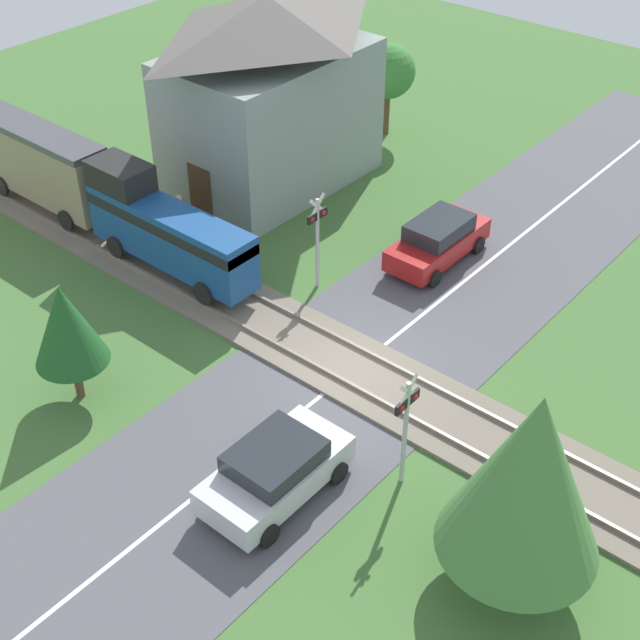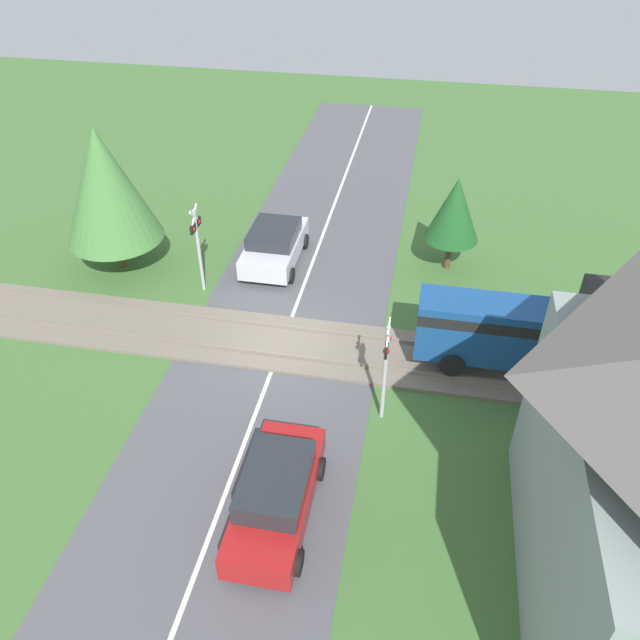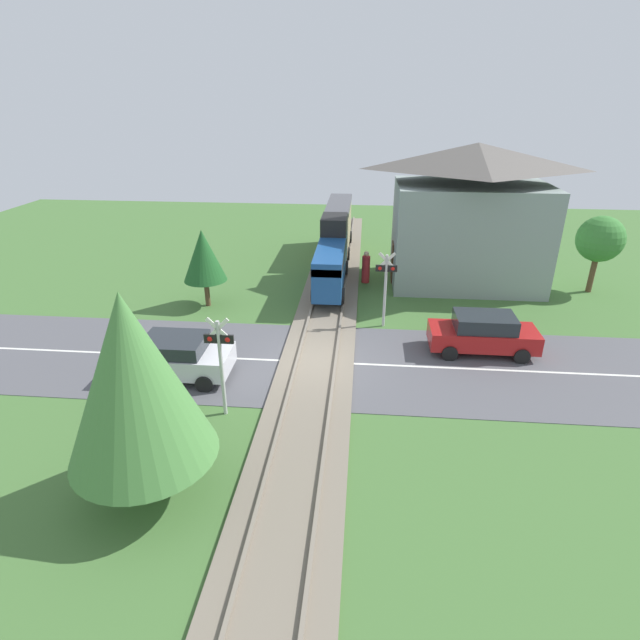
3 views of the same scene
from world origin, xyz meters
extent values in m
plane|color=#426B33|center=(0.00, 0.00, 0.00)|extent=(60.00, 60.00, 0.00)
cube|color=#515156|center=(0.00, 0.00, 0.01)|extent=(48.00, 6.40, 0.02)
cube|color=silver|center=(0.00, 0.00, 0.02)|extent=(48.00, 0.12, 0.00)
cube|color=#756B5B|center=(0.00, 0.00, 0.06)|extent=(2.80, 48.00, 0.12)
cube|color=slate|center=(-0.72, 0.00, 0.18)|extent=(0.10, 48.00, 0.12)
cube|color=slate|center=(0.72, 0.00, 0.18)|extent=(0.10, 48.00, 0.12)
cube|color=navy|center=(0.00, 7.56, 1.57)|extent=(1.35, 6.59, 1.90)
cube|color=black|center=(0.00, 7.56, 2.09)|extent=(1.37, 6.59, 0.36)
cube|color=black|center=(0.00, 9.80, 2.97)|extent=(1.35, 2.11, 0.90)
cylinder|color=black|center=(-0.72, 5.45, 0.62)|extent=(0.14, 0.76, 0.76)
cylinder|color=black|center=(0.72, 5.45, 0.62)|extent=(0.14, 0.76, 0.76)
cylinder|color=black|center=(-0.72, 9.67, 0.62)|extent=(0.14, 0.76, 0.76)
cylinder|color=black|center=(0.72, 9.67, 0.62)|extent=(0.14, 0.76, 0.76)
cube|color=silver|center=(-4.91, -1.44, 0.67)|extent=(3.93, 1.86, 0.74)
cube|color=#23282D|center=(-4.91, -1.44, 1.28)|extent=(2.16, 1.71, 0.49)
cylinder|color=black|center=(-3.64, -0.51, 0.30)|extent=(0.60, 0.18, 0.60)
cylinder|color=black|center=(-3.64, -2.37, 0.30)|extent=(0.60, 0.18, 0.60)
cylinder|color=black|center=(-6.19, -0.51, 0.30)|extent=(0.60, 0.18, 0.60)
cylinder|color=black|center=(-6.19, -2.37, 0.30)|extent=(0.60, 0.18, 0.60)
cube|color=#A81919|center=(6.36, 1.44, 0.66)|extent=(4.11, 1.62, 0.72)
cube|color=#23282D|center=(6.36, 1.44, 1.31)|extent=(2.26, 1.49, 0.57)
cylinder|color=black|center=(5.02, 0.63, 0.30)|extent=(0.60, 0.18, 0.60)
cylinder|color=black|center=(5.02, 2.25, 0.30)|extent=(0.60, 0.18, 0.60)
cylinder|color=black|center=(7.70, 0.63, 0.30)|extent=(0.60, 0.18, 0.60)
cylinder|color=black|center=(7.70, 2.25, 0.30)|extent=(0.60, 0.18, 0.60)
cylinder|color=#B7B7B7|center=(-2.59, -3.56, 1.62)|extent=(0.12, 0.12, 3.24)
cube|color=black|center=(-2.59, -3.56, 2.66)|extent=(0.90, 0.08, 0.28)
sphere|color=red|center=(-2.86, -3.56, 2.66)|extent=(0.18, 0.18, 0.18)
sphere|color=red|center=(-2.32, -3.56, 2.66)|extent=(0.18, 0.18, 0.18)
cube|color=silver|center=(-2.59, -3.56, 2.99)|extent=(0.72, 0.04, 0.72)
cube|color=silver|center=(-2.59, -3.56, 2.99)|extent=(0.72, 0.04, 0.72)
cylinder|color=#B7B7B7|center=(2.59, 3.56, 1.62)|extent=(0.12, 0.12, 3.24)
cube|color=black|center=(2.59, 3.56, 2.66)|extent=(0.90, 0.08, 0.28)
sphere|color=red|center=(2.86, 3.56, 2.66)|extent=(0.18, 0.18, 0.18)
sphere|color=red|center=(2.32, 3.56, 2.66)|extent=(0.18, 0.18, 0.18)
cube|color=silver|center=(2.59, 3.56, 2.99)|extent=(0.72, 0.04, 0.72)
cube|color=silver|center=(2.59, 3.56, 2.99)|extent=(0.72, 0.04, 0.72)
cube|color=#472D1E|center=(3.17, 9.57, 1.05)|extent=(0.06, 1.10, 2.10)
cylinder|color=#B2282D|center=(1.77, 9.14, 0.73)|extent=(0.43, 0.43, 1.46)
sphere|color=beige|center=(1.77, 9.14, 1.59)|extent=(0.27, 0.27, 0.27)
cylinder|color=brown|center=(-5.77, 5.16, 0.65)|extent=(0.24, 0.24, 1.29)
cone|color=#1E5623|center=(-5.77, 5.16, 2.50)|extent=(2.01, 2.01, 2.41)
cylinder|color=brown|center=(-3.51, -7.17, 0.64)|extent=(0.24, 0.24, 1.29)
cone|color=#477F3D|center=(-3.51, -7.17, 3.40)|extent=(3.52, 3.52, 4.23)
camera|label=1|loc=(-15.70, -11.92, 16.70)|focal=50.00mm
camera|label=2|loc=(15.22, 4.19, 13.00)|focal=35.00mm
camera|label=3|loc=(1.60, -16.52, 9.27)|focal=28.00mm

